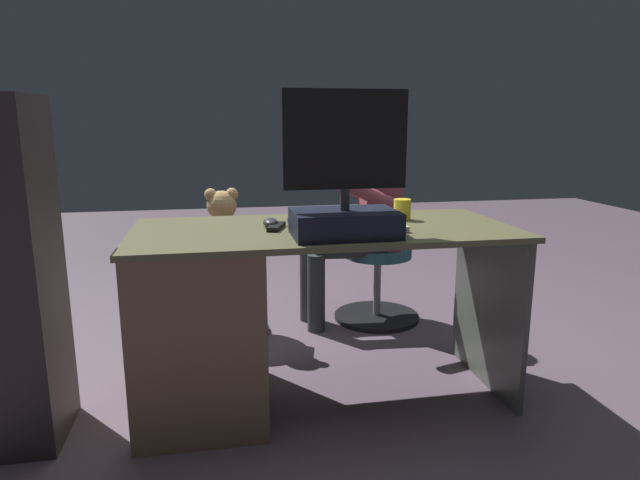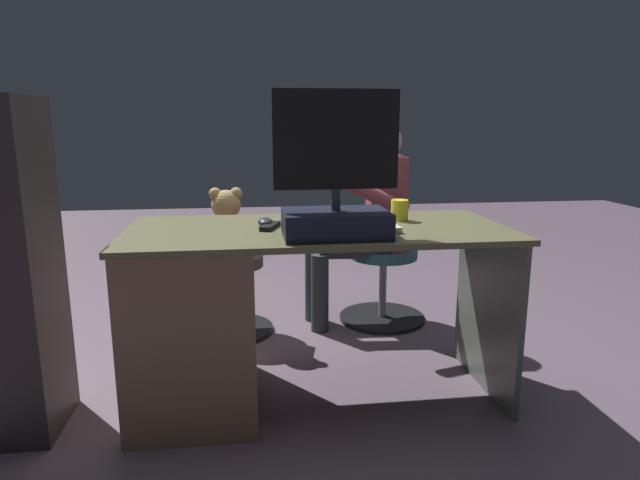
% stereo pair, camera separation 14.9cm
% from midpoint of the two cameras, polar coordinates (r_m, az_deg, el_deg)
% --- Properties ---
extents(ground_plane, '(10.00, 10.00, 0.00)m').
position_cam_midpoint_polar(ground_plane, '(2.77, 0.49, -12.51)').
color(ground_plane, '#625160').
extents(desk, '(1.53, 0.70, 0.74)m').
position_cam_midpoint_polar(desk, '(2.27, -8.61, -7.56)').
color(desk, brown).
rests_on(desk, ground_plane).
extents(monitor, '(0.46, 0.26, 0.53)m').
position_cam_midpoint_polar(monitor, '(2.01, 3.78, 4.40)').
color(monitor, black).
rests_on(monitor, desk).
extents(keyboard, '(0.42, 0.14, 0.02)m').
position_cam_midpoint_polar(keyboard, '(2.29, 3.43, 1.96)').
color(keyboard, black).
rests_on(keyboard, desk).
extents(computer_mouse, '(0.06, 0.10, 0.04)m').
position_cam_midpoint_polar(computer_mouse, '(2.23, -3.83, 1.87)').
color(computer_mouse, '#28292F').
rests_on(computer_mouse, desk).
extents(cup, '(0.07, 0.07, 0.09)m').
position_cam_midpoint_polar(cup, '(2.39, 10.09, 3.07)').
color(cup, yellow).
rests_on(cup, desk).
extents(tv_remote, '(0.09, 0.16, 0.02)m').
position_cam_midpoint_polar(tv_remote, '(2.18, -3.27, 1.44)').
color(tv_remote, black).
rests_on(tv_remote, desk).
extents(notebook_binder, '(0.23, 0.31, 0.02)m').
position_cam_midpoint_polar(notebook_binder, '(2.21, 6.60, 1.59)').
color(notebook_binder, beige).
rests_on(notebook_binder, desk).
extents(office_chair_teddy, '(0.48, 0.48, 0.44)m').
position_cam_midpoint_polar(office_chair_teddy, '(3.06, -8.08, -5.07)').
color(office_chair_teddy, black).
rests_on(office_chair_teddy, ground_plane).
extents(teddy_bear, '(0.27, 0.27, 0.37)m').
position_cam_midpoint_polar(teddy_bear, '(2.99, -8.28, 1.47)').
color(teddy_bear, tan).
rests_on(teddy_bear, office_chair_teddy).
extents(visitor_chair, '(0.50, 0.50, 0.44)m').
position_cam_midpoint_polar(visitor_chair, '(3.25, 7.89, -4.13)').
color(visitor_chair, black).
rests_on(visitor_chair, ground_plane).
extents(person, '(0.57, 0.51, 1.15)m').
position_cam_midpoint_polar(person, '(3.13, 6.53, 3.09)').
color(person, '#8F3F48').
rests_on(person, ground_plane).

